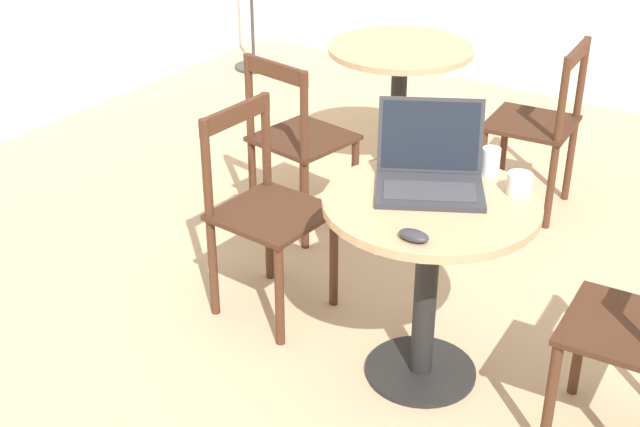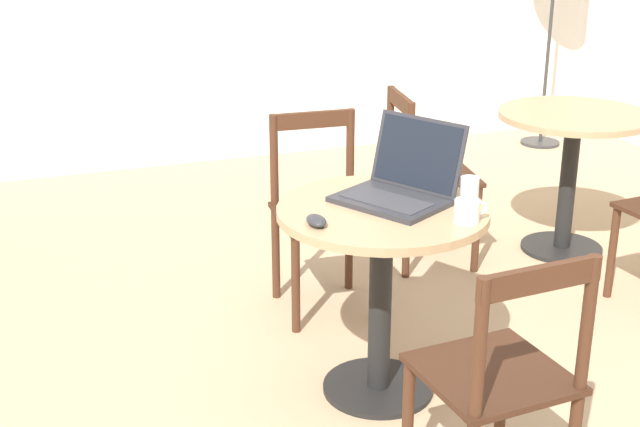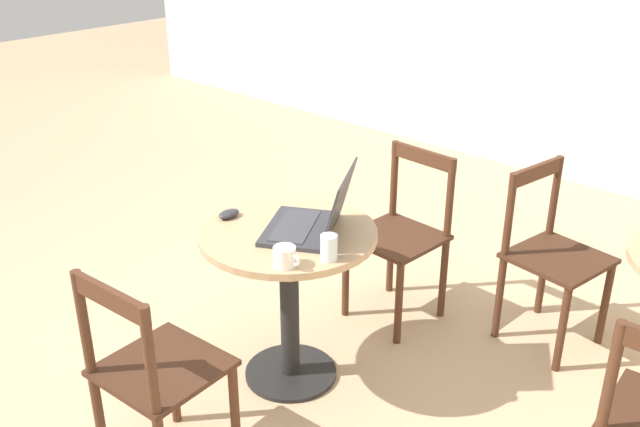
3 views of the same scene
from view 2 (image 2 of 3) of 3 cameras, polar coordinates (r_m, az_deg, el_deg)
name	(u,v)px [view 2 (image 2 of 3)]	position (r m, az deg, el deg)	size (l,w,h in m)	color
ground_plane	(350,426)	(3.14, 1.90, -13.43)	(16.00, 16.00, 0.00)	tan
cafe_table_near	(381,255)	(3.09, 3.95, -2.68)	(0.73, 0.73, 0.71)	black
cafe_table_mid	(571,148)	(4.51, 15.79, 4.07)	(0.73, 0.73, 0.71)	black
chair_near_back	(321,213)	(3.78, 0.07, 0.02)	(0.41, 0.41, 0.84)	#472819
chair_near_front	(500,383)	(2.59, 11.46, -10.58)	(0.42, 0.42, 0.84)	#472819
chair_mid_left	(425,178)	(4.27, 6.71, 2.29)	(0.45, 0.45, 0.84)	#472819
laptop	(399,185)	(3.09, 5.08, 1.83)	(0.46, 0.47, 0.27)	#2D2D33
mouse	(316,221)	(2.86, -0.24, -0.46)	(0.06, 0.10, 0.03)	#2D2D33
mug	(467,211)	(2.92, 9.42, 0.15)	(0.12, 0.08, 0.08)	silver
drinking_glass	(469,191)	(3.07, 9.54, 1.42)	(0.06, 0.06, 0.10)	silver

